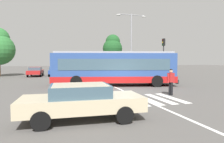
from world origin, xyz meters
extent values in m
plane|color=#514F4C|center=(0.00, 0.00, 0.00)|extent=(160.00, 160.00, 0.00)
cylinder|color=black|center=(4.32, 3.82, 0.50)|extent=(1.04, 0.53, 1.00)
cylinder|color=black|center=(3.76, 1.54, 0.50)|extent=(1.04, 0.53, 1.00)
cylinder|color=black|center=(-2.37, 5.46, 0.50)|extent=(1.04, 0.53, 1.00)
cylinder|color=black|center=(-2.93, 3.18, 0.50)|extent=(1.04, 0.53, 1.00)
cube|color=#2D4C8E|center=(0.49, 3.55, 1.62)|extent=(11.05, 5.03, 2.55)
cube|color=red|center=(0.49, 3.55, 0.62)|extent=(11.16, 5.08, 0.55)
cube|color=#3D5666|center=(0.49, 3.55, 1.93)|extent=(9.81, 4.78, 0.96)
cube|color=#3D5666|center=(5.71, 2.27, 1.83)|extent=(0.57, 2.19, 1.63)
cube|color=black|center=(5.71, 2.27, 2.72)|extent=(0.52, 1.90, 0.28)
cube|color=#99999E|center=(0.49, 3.55, 2.98)|extent=(10.59, 4.73, 0.16)
cube|color=#28282B|center=(5.81, 2.25, 0.43)|extent=(0.72, 2.51, 0.36)
cylinder|color=black|center=(2.58, -2.22, 0.42)|extent=(0.16, 0.16, 0.85)
cylinder|color=black|center=(2.62, -2.36, 0.42)|extent=(0.16, 0.16, 0.85)
cube|color=#B22323|center=(2.60, -2.29, 1.15)|extent=(0.45, 0.35, 0.60)
cylinder|color=#B22323|center=(2.37, -2.34, 1.12)|extent=(0.10, 0.10, 0.55)
cylinder|color=#B22323|center=(2.84, -2.23, 1.12)|extent=(0.10, 0.10, 0.55)
sphere|color=tan|center=(2.60, -2.29, 1.56)|extent=(0.22, 0.22, 0.22)
sphere|color=black|center=(2.60, -2.29, 1.63)|extent=(0.19, 0.19, 0.19)
cylinder|color=black|center=(-2.20, -5.20, 0.32)|extent=(0.65, 0.23, 0.64)
cylinder|color=black|center=(-2.28, -6.87, 0.32)|extent=(0.65, 0.23, 0.64)
cylinder|color=black|center=(-4.99, -5.07, 0.32)|extent=(0.65, 0.23, 0.64)
cylinder|color=black|center=(-5.06, -6.75, 0.32)|extent=(0.65, 0.23, 0.64)
cube|color=#C6B793|center=(-3.63, -5.97, 0.64)|extent=(4.58, 2.02, 0.52)
cube|color=#3D5666|center=(-3.72, -5.97, 1.12)|extent=(2.23, 1.70, 0.44)
cube|color=#C6B793|center=(-3.72, -5.97, 1.30)|extent=(2.05, 1.62, 0.09)
cylinder|color=black|center=(-8.19, 18.40, 0.32)|extent=(0.23, 0.65, 0.64)
cylinder|color=black|center=(-6.52, 18.31, 0.32)|extent=(0.23, 0.65, 0.64)
cylinder|color=black|center=(-8.33, 15.61, 0.32)|extent=(0.23, 0.65, 0.64)
cylinder|color=black|center=(-6.66, 15.52, 0.32)|extent=(0.23, 0.65, 0.64)
cube|color=#AD1E1E|center=(-7.42, 16.96, 0.64)|extent=(2.05, 4.59, 0.52)
cube|color=#3D5666|center=(-7.43, 16.87, 1.12)|extent=(1.71, 2.24, 0.44)
cube|color=#AD1E1E|center=(-7.43, 16.87, 1.30)|extent=(1.63, 2.06, 0.09)
cylinder|color=black|center=(-5.57, 18.48, 0.32)|extent=(0.20, 0.64, 0.64)
cylinder|color=black|center=(-3.90, 18.49, 0.32)|extent=(0.20, 0.64, 0.64)
cylinder|color=black|center=(-5.55, 15.69, 0.32)|extent=(0.20, 0.64, 0.64)
cylinder|color=black|center=(-3.88, 15.70, 0.32)|extent=(0.20, 0.64, 0.64)
cube|color=#234293|center=(-4.72, 17.09, 0.64)|extent=(1.85, 4.51, 0.52)
cube|color=#3D5666|center=(-4.72, 17.00, 1.12)|extent=(1.62, 2.17, 0.44)
cube|color=#234293|center=(-4.72, 17.00, 1.30)|extent=(1.54, 1.99, 0.09)
cylinder|color=black|center=(-2.76, 18.68, 0.32)|extent=(0.21, 0.64, 0.64)
cylinder|color=black|center=(-1.09, 18.67, 0.32)|extent=(0.21, 0.64, 0.64)
cylinder|color=black|center=(-2.79, 15.89, 0.32)|extent=(0.21, 0.64, 0.64)
cylinder|color=black|center=(-1.12, 15.88, 0.32)|extent=(0.21, 0.64, 0.64)
cube|color=#C6B793|center=(-1.94, 17.28, 0.64)|extent=(1.87, 4.52, 0.52)
cube|color=#3D5666|center=(-1.94, 17.19, 1.12)|extent=(1.62, 2.18, 0.44)
cube|color=#C6B793|center=(-1.94, 17.19, 1.30)|extent=(1.55, 2.00, 0.09)
cylinder|color=black|center=(-0.08, 18.20, 0.32)|extent=(0.22, 0.65, 0.64)
cylinder|color=black|center=(1.59, 18.14, 0.32)|extent=(0.22, 0.65, 0.64)
cylinder|color=black|center=(-0.18, 15.41, 0.32)|extent=(0.22, 0.65, 0.64)
cylinder|color=black|center=(1.49, 15.35, 0.32)|extent=(0.22, 0.65, 0.64)
cube|color=#B7BABF|center=(0.70, 16.77, 0.64)|extent=(1.98, 4.56, 0.52)
cube|color=#3D5666|center=(0.70, 16.68, 1.12)|extent=(1.68, 2.21, 0.44)
cube|color=#B7BABF|center=(0.70, 16.68, 1.30)|extent=(1.60, 2.03, 0.09)
cylinder|color=black|center=(2.40, 18.45, 0.32)|extent=(0.21, 0.64, 0.64)
cylinder|color=black|center=(4.07, 18.46, 0.32)|extent=(0.21, 0.64, 0.64)
cylinder|color=black|center=(2.43, 15.66, 0.32)|extent=(0.21, 0.64, 0.64)
cylinder|color=black|center=(4.10, 15.67, 0.32)|extent=(0.21, 0.64, 0.64)
cube|color=#196B70|center=(3.25, 17.06, 0.64)|extent=(1.87, 4.52, 0.52)
cube|color=#3D5666|center=(3.25, 16.97, 1.12)|extent=(1.62, 2.18, 0.44)
cube|color=#196B70|center=(3.25, 16.97, 1.30)|extent=(1.55, 2.00, 0.09)
cylinder|color=black|center=(5.09, 18.24, 0.32)|extent=(0.20, 0.64, 0.64)
cylinder|color=black|center=(6.76, 18.25, 0.32)|extent=(0.20, 0.64, 0.64)
cylinder|color=black|center=(5.11, 15.45, 0.32)|extent=(0.20, 0.64, 0.64)
cylinder|color=black|center=(6.78, 15.46, 0.32)|extent=(0.20, 0.64, 0.64)
cube|color=#38383D|center=(5.94, 16.85, 0.64)|extent=(1.85, 4.51, 0.52)
cube|color=#3D5666|center=(5.94, 16.76, 1.12)|extent=(1.62, 2.17, 0.44)
cube|color=#38383D|center=(5.94, 16.76, 1.30)|extent=(1.54, 1.99, 0.09)
cylinder|color=#28282B|center=(8.66, 8.62, 2.09)|extent=(0.14, 0.14, 4.18)
cube|color=black|center=(8.66, 8.62, 4.63)|extent=(0.28, 0.32, 0.90)
cylinder|color=#410907|center=(8.49, 8.62, 4.90)|extent=(0.04, 0.20, 0.20)
cylinder|color=yellow|center=(8.49, 8.62, 4.60)|extent=(0.04, 0.20, 0.20)
cylinder|color=#093B10|center=(8.49, 8.62, 4.30)|extent=(0.04, 0.20, 0.20)
cylinder|color=#28282B|center=(7.21, 11.12, 1.15)|extent=(0.12, 0.12, 2.30)
cylinder|color=#28282B|center=(10.97, 11.12, 1.15)|extent=(0.12, 0.12, 2.30)
cube|color=slate|center=(9.09, 11.82, 1.26)|extent=(3.62, 0.04, 1.93)
cylinder|color=#515660|center=(9.09, 11.12, 2.48)|extent=(3.84, 1.54, 1.54)
cube|color=#4C3823|center=(9.09, 11.12, 0.45)|extent=(3.01, 0.36, 0.08)
cylinder|color=#939399|center=(5.35, 11.43, 4.31)|extent=(0.20, 0.20, 8.62)
cylinder|color=#939399|center=(6.27, 11.43, 8.47)|extent=(1.84, 0.10, 0.10)
ellipsoid|color=silver|center=(7.19, 11.43, 8.34)|extent=(0.60, 0.32, 0.20)
cylinder|color=#939399|center=(4.44, 11.43, 8.47)|extent=(1.84, 0.10, 0.10)
ellipsoid|color=silver|center=(3.52, 11.43, 8.34)|extent=(0.60, 0.32, 0.20)
cylinder|color=brown|center=(5.05, 19.41, 1.62)|extent=(0.36, 0.36, 3.24)
sphere|color=#1E5123|center=(5.05, 19.41, 4.43)|extent=(3.40, 3.40, 3.40)
sphere|color=#1E5123|center=(5.15, 19.53, 5.62)|extent=(2.55, 2.55, 2.55)
cube|color=silver|center=(-3.49, -3.15, 0.00)|extent=(0.45, 3.23, 0.01)
cube|color=silver|center=(-2.70, -3.15, 0.00)|extent=(0.45, 3.23, 0.01)
cube|color=silver|center=(-1.90, -3.15, 0.00)|extent=(0.45, 3.23, 0.01)
cube|color=silver|center=(-1.10, -3.15, 0.00)|extent=(0.45, 3.23, 0.01)
cube|color=silver|center=(-0.30, -3.15, 0.00)|extent=(0.45, 3.23, 0.01)
cube|color=silver|center=(0.49, -3.15, 0.00)|extent=(0.45, 3.23, 0.01)
cube|color=silver|center=(1.29, -3.15, 0.00)|extent=(0.45, 3.23, 0.01)
cube|color=silver|center=(2.09, -3.15, 0.00)|extent=(0.45, 3.23, 0.01)
cube|color=silver|center=(0.25, 2.00, 0.00)|extent=(0.16, 24.00, 0.01)
camera|label=1|loc=(-4.58, -13.17, 2.22)|focal=30.89mm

